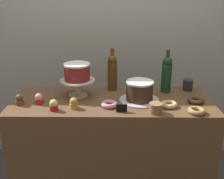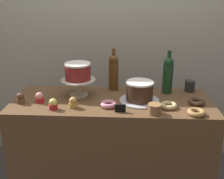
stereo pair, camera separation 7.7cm
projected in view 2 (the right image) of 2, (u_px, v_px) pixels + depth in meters
back_wall at (117, 32)px, 2.58m from camera, size 6.00×0.05×2.60m
display_counter at (112, 157)px, 2.08m from camera, size 1.41×0.55×0.94m
cake_stand_pedestal at (78, 84)px, 1.97m from camera, size 0.25×0.25×0.13m
white_layer_cake at (78, 71)px, 1.93m from camera, size 0.19×0.19×0.12m
silver_serving_platter at (139, 101)px, 1.89m from camera, size 0.28×0.28×0.01m
chocolate_round_cake at (140, 91)px, 1.87m from camera, size 0.19×0.19×0.14m
wine_bottle_green at (168, 74)px, 2.01m from camera, size 0.08×0.08×0.33m
wine_bottle_amber at (113, 72)px, 2.07m from camera, size 0.08×0.08×0.33m
cupcake_strawberry at (39, 98)px, 1.86m from camera, size 0.06×0.06×0.07m
cupcake_chocolate at (21, 98)px, 1.85m from camera, size 0.06×0.06×0.07m
cupcake_lemon at (53, 104)px, 1.76m from camera, size 0.06×0.06×0.07m
cupcake_caramel at (73, 103)px, 1.78m from camera, size 0.06×0.06×0.07m
donut_chocolate at (196, 102)px, 1.84m from camera, size 0.11×0.11×0.03m
donut_glazed at (169, 105)px, 1.79m from camera, size 0.11×0.11×0.03m
donut_pink at (108, 104)px, 1.80m from camera, size 0.11×0.11×0.03m
donut_maple at (196, 112)px, 1.68m from camera, size 0.11×0.11×0.03m
cookie_stack at (154, 109)px, 1.69m from camera, size 0.08×0.08×0.07m
price_sign_chalkboard at (120, 108)px, 1.72m from camera, size 0.07×0.01×0.05m
coffee_cup_ceramic at (190, 86)px, 2.07m from camera, size 0.08×0.08×0.08m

